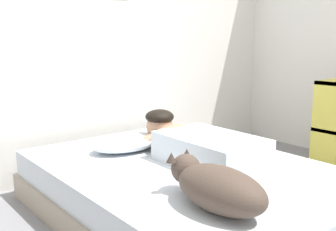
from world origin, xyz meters
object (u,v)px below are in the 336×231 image
object	(u,v)px
pillow	(127,142)
coffee_cup	(183,141)
bed	(186,192)
person_lying	(195,143)
dog	(216,186)
cell_phone	(226,163)

from	to	relation	value
pillow	coffee_cup	bearing A→B (deg)	-25.56
bed	coffee_cup	bearing A→B (deg)	51.67
coffee_cup	bed	bearing A→B (deg)	-128.33
pillow	person_lying	world-z (taller)	person_lying
dog	coffee_cup	xyz separation A→B (m)	(0.57, 0.87, -0.07)
person_lying	dog	world-z (taller)	person_lying
person_lying	cell_phone	distance (m)	0.24
bed	dog	xyz separation A→B (m)	(-0.31, -0.54, 0.27)
person_lying	dog	distance (m)	0.74
cell_phone	person_lying	bearing A→B (deg)	113.20
bed	coffee_cup	xyz separation A→B (m)	(0.26, 0.34, 0.21)
person_lying	cell_phone	size ratio (longest dim) A/B	6.57
pillow	bed	bearing A→B (deg)	-79.59
cell_phone	coffee_cup	bearing A→B (deg)	83.23
pillow	cell_phone	world-z (taller)	pillow
bed	pillow	size ratio (longest dim) A/B	3.85
bed	pillow	world-z (taller)	pillow
bed	dog	bearing A→B (deg)	-119.78
person_lying	coffee_cup	bearing A→B (deg)	62.81
bed	person_lying	size ratio (longest dim) A/B	2.18
pillow	cell_phone	size ratio (longest dim) A/B	3.71
pillow	cell_phone	distance (m)	0.71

